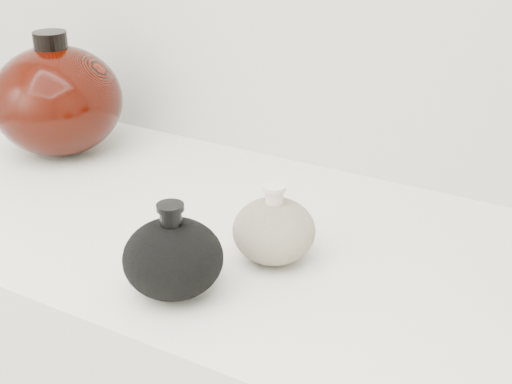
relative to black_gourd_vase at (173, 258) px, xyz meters
The scene contains 3 objects.
black_gourd_vase is the anchor object (origin of this frame).
cream_gourd_vase 0.13m from the black_gourd_vase, 62.75° to the left, with size 0.12×0.12×0.10m.
left_round_pot 0.48m from the black_gourd_vase, 148.48° to the left, with size 0.26×0.26×0.20m.
Camera 1 is at (0.40, 0.25, 1.35)m, focal length 50.00 mm.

